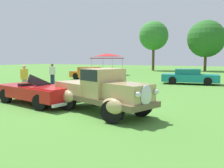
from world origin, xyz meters
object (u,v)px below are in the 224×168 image
at_px(spectator_between_cars, 52,74).
at_px(spectator_by_row, 24,78).
at_px(show_car_orange, 90,73).
at_px(canopy_tent_left_field, 107,56).
at_px(show_car_teal, 189,77).
at_px(neighbor_convertible, 38,92).
at_px(feature_pickup_truck, 102,90).

distance_m(spectator_between_cars, spectator_by_row, 4.24).
relative_size(show_car_orange, canopy_tent_left_field, 1.35).
relative_size(show_car_teal, canopy_tent_left_field, 1.44).
height_order(neighbor_convertible, canopy_tent_left_field, canopy_tent_left_field).
relative_size(neighbor_convertible, spectator_by_row, 2.73).
xyz_separation_m(show_car_teal, spectator_between_cars, (-9.15, -5.92, 0.31)).
distance_m(feature_pickup_truck, neighbor_convertible, 3.47).
bearing_deg(spectator_between_cars, neighbor_convertible, -54.04).
distance_m(neighbor_convertible, canopy_tent_left_field, 19.84).
distance_m(spectator_by_row, canopy_tent_left_field, 17.02).
xyz_separation_m(feature_pickup_truck, neighbor_convertible, (-3.45, 0.21, -0.29)).
xyz_separation_m(neighbor_convertible, show_car_teal, (4.73, 12.01, 0.02)).
height_order(spectator_between_cars, spectator_by_row, same).
bearing_deg(show_car_teal, spectator_by_row, -128.10).
xyz_separation_m(neighbor_convertible, spectator_between_cars, (-4.42, 6.09, 0.33)).
bearing_deg(feature_pickup_truck, spectator_by_row, 160.68).
relative_size(feature_pickup_truck, show_car_teal, 1.04).
distance_m(feature_pickup_truck, show_car_teal, 12.29).
relative_size(feature_pickup_truck, canopy_tent_left_field, 1.49).
relative_size(spectator_between_cars, spectator_by_row, 1.00).
bearing_deg(canopy_tent_left_field, feature_pickup_truck, -62.55).
xyz_separation_m(spectator_between_cars, spectator_by_row, (1.36, -4.02, 0.00)).
bearing_deg(show_car_orange, show_car_teal, 0.25).
bearing_deg(neighbor_convertible, spectator_by_row, 145.89).
distance_m(neighbor_convertible, spectator_between_cars, 7.53).
height_order(neighbor_convertible, show_car_teal, neighbor_convertible).
relative_size(spectator_by_row, canopy_tent_left_field, 0.53).
xyz_separation_m(spectator_by_row, canopy_tent_left_field, (-3.32, 16.63, 1.51)).
relative_size(neighbor_convertible, show_car_teal, 1.01).
xyz_separation_m(spectator_between_cars, canopy_tent_left_field, (-1.96, 12.61, 1.51)).
height_order(neighbor_convertible, show_car_orange, neighbor_convertible).
bearing_deg(spectator_between_cars, show_car_teal, 32.89).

